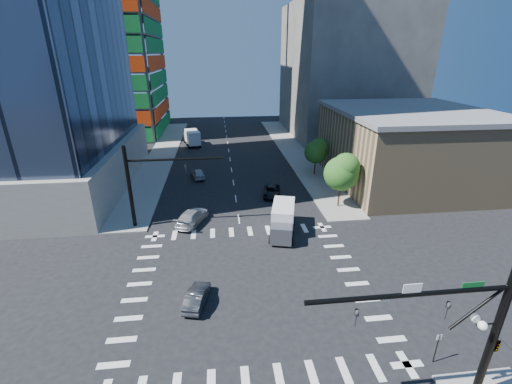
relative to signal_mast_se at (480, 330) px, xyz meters
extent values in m
plane|color=black|center=(-10.60, 11.50, -5.01)|extent=(160.00, 160.00, 0.00)
cube|color=silver|center=(-10.60, 11.50, -5.00)|extent=(20.00, 20.00, 0.01)
cube|color=gray|center=(1.90, 51.50, -4.93)|extent=(5.00, 60.00, 0.15)
cube|color=gray|center=(-23.10, 51.50, -4.93)|extent=(5.00, 60.00, 0.15)
cube|color=gray|center=(-40.60, 36.50, -2.01)|extent=(30.00, 30.00, 6.00)
cube|color=#178135|center=(-25.50, 73.50, 19.49)|extent=(0.12, 24.00, 49.00)
cube|color=#ED3C0D|center=(-38.10, 60.90, 19.49)|extent=(24.00, 0.12, 49.00)
cube|color=tan|center=(14.40, 33.50, -0.01)|extent=(20.00, 22.00, 10.00)
cube|color=slate|center=(14.40, 33.50, 5.29)|extent=(20.50, 22.50, 0.60)
cube|color=#5A5651|center=(16.40, 66.50, 8.99)|extent=(24.00, 30.00, 28.00)
cylinder|color=black|center=(0.90, 0.00, -0.36)|extent=(0.40, 0.40, 9.00)
cylinder|color=black|center=(-4.10, 0.00, 2.54)|extent=(10.00, 0.24, 0.24)
cylinder|color=black|center=(-0.50, 0.00, 1.44)|extent=(2.50, 0.14, 2.50)
imported|color=black|center=(-2.10, 0.00, 1.44)|extent=(0.16, 0.20, 1.00)
imported|color=black|center=(-6.60, 0.00, 1.44)|extent=(0.16, 0.20, 1.00)
imported|color=black|center=(1.15, 0.00, -1.01)|extent=(0.53, 2.48, 1.00)
cube|color=white|center=(-4.10, 0.00, 2.89)|extent=(0.90, 0.04, 0.50)
cube|color=#0D5B22|center=(-1.10, 0.00, 2.84)|extent=(1.10, 0.04, 0.28)
cylinder|color=black|center=(0.30, 0.00, 0.34)|extent=(1.20, 0.08, 0.08)
sphere|color=white|center=(-0.20, 0.25, 0.54)|extent=(0.44, 0.44, 0.44)
sphere|color=white|center=(-0.20, -0.25, 0.54)|extent=(0.44, 0.44, 0.44)
cylinder|color=black|center=(-22.10, 23.00, -0.36)|extent=(0.40, 0.40, 9.00)
cylinder|color=black|center=(-17.10, 23.00, 2.54)|extent=(10.00, 0.24, 0.24)
imported|color=black|center=(-16.10, 23.00, 1.44)|extent=(0.16, 0.20, 1.00)
cylinder|color=#382316|center=(1.90, 25.50, -3.72)|extent=(0.20, 0.20, 2.27)
sphere|color=#155018|center=(1.90, 25.50, -0.63)|extent=(4.16, 4.16, 4.16)
sphere|color=#467A28|center=(2.30, 25.20, 0.34)|extent=(3.25, 3.25, 3.25)
cylinder|color=#382316|center=(2.20, 37.50, -3.90)|extent=(0.20, 0.20, 1.92)
sphere|color=#155018|center=(2.20, 37.50, -1.28)|extent=(3.52, 3.52, 3.52)
sphere|color=#467A28|center=(2.60, 37.20, -0.46)|extent=(2.75, 2.75, 2.75)
cylinder|color=black|center=(0.10, 2.50, -3.91)|extent=(0.06, 0.06, 2.20)
cube|color=silver|center=(0.10, 2.50, -3.01)|extent=(0.30, 0.03, 0.40)
imported|color=black|center=(-5.73, 29.97, -4.37)|extent=(2.93, 4.90, 1.27)
imported|color=silver|center=(-15.85, 23.19, -4.22)|extent=(4.07, 5.83, 1.57)
imported|color=#9A9CA2|center=(-15.86, 38.18, -4.29)|extent=(2.50, 4.48, 1.44)
imported|color=#414246|center=(-14.72, 9.60, -4.39)|extent=(2.14, 3.98, 1.25)
cube|color=silver|center=(-6.24, 19.56, -3.24)|extent=(3.30, 5.07, 2.42)
cube|color=#46484F|center=(-6.24, 19.56, -3.84)|extent=(2.49, 2.15, 1.77)
cube|color=white|center=(-17.96, 58.70, -3.12)|extent=(3.50, 5.39, 2.58)
cube|color=#46484F|center=(-17.96, 58.70, -3.77)|extent=(2.65, 2.28, 1.89)
camera|label=1|loc=(-12.61, -11.83, 12.84)|focal=24.00mm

